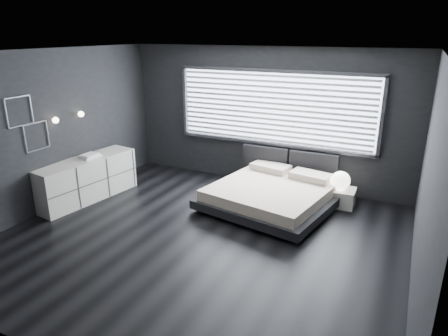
% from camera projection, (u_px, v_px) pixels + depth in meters
% --- Properties ---
extents(room, '(6.04, 6.00, 2.80)m').
position_uv_depth(room, '(199.00, 153.00, 5.79)').
color(room, black).
rests_on(room, ground).
extents(window, '(4.14, 0.09, 1.52)m').
position_uv_depth(window, '(273.00, 109.00, 7.94)').
color(window, white).
rests_on(window, ground).
extents(headboard, '(1.96, 0.16, 0.52)m').
position_uv_depth(headboard, '(289.00, 162.00, 8.06)').
color(headboard, black).
rests_on(headboard, ground).
extents(sconce_near, '(0.18, 0.11, 0.11)m').
position_uv_depth(sconce_near, '(55.00, 120.00, 6.95)').
color(sconce_near, silver).
rests_on(sconce_near, ground).
extents(sconce_far, '(0.18, 0.11, 0.11)m').
position_uv_depth(sconce_far, '(81.00, 114.00, 7.46)').
color(sconce_far, silver).
rests_on(sconce_far, ground).
extents(wall_art_upper, '(0.01, 0.48, 0.48)m').
position_uv_depth(wall_art_upper, '(19.00, 111.00, 6.40)').
color(wall_art_upper, '#47474C').
rests_on(wall_art_upper, ground).
extents(wall_art_lower, '(0.01, 0.48, 0.48)m').
position_uv_depth(wall_art_lower, '(37.00, 136.00, 6.76)').
color(wall_art_lower, '#47474C').
rests_on(wall_art_lower, ground).
extents(bed, '(2.46, 2.38, 0.55)m').
position_uv_depth(bed, '(271.00, 194.00, 7.27)').
color(bed, black).
rests_on(bed, ground).
extents(nightstand, '(0.56, 0.47, 0.32)m').
position_uv_depth(nightstand, '(339.00, 197.00, 7.39)').
color(nightstand, silver).
rests_on(nightstand, ground).
extents(orb_lamp, '(0.34, 0.34, 0.34)m').
position_uv_depth(orb_lamp, '(341.00, 181.00, 7.25)').
color(orb_lamp, white).
rests_on(orb_lamp, nightstand).
extents(dresser, '(0.85, 2.07, 0.80)m').
position_uv_depth(dresser, '(87.00, 179.00, 7.60)').
color(dresser, silver).
rests_on(dresser, ground).
extents(book_stack, '(0.31, 0.39, 0.07)m').
position_uv_depth(book_stack, '(90.00, 156.00, 7.54)').
color(book_stack, white).
rests_on(book_stack, dresser).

